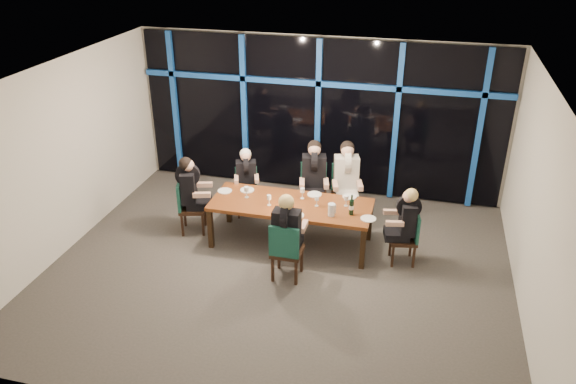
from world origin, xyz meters
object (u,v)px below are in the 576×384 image
object	(u,v)px
dining_table	(291,207)
diner_end_right	(406,215)
diner_far_left	(246,173)
diner_end_left	(191,184)
water_pitcher	(332,210)
chair_far_right	(345,189)
chair_end_right	(409,235)
diner_far_mid	(314,169)
diner_near_mid	(287,224)
chair_far_left	(247,188)
diner_far_right	(347,171)
wine_bottle	(351,207)
chair_far_mid	(313,188)
chair_near_mid	(286,249)
chair_end_left	(187,204)

from	to	relation	value
dining_table	diner_end_right	distance (m)	1.83
diner_far_left	diner_end_left	size ratio (longest dim) A/B	0.91
water_pitcher	chair_far_right	bearing A→B (deg)	114.03
chair_end_right	water_pitcher	bearing A→B (deg)	-94.06
diner_far_mid	diner_end_right	distance (m)	1.95
diner_near_mid	chair_far_left	bearing A→B (deg)	-55.76
diner_far_left	diner_far_mid	bearing A→B (deg)	-12.96
diner_far_left	diner_far_right	size ratio (longest dim) A/B	0.85
chair_end_right	diner_far_mid	bearing A→B (deg)	-132.28
diner_far_left	wine_bottle	size ratio (longest dim) A/B	2.51
dining_table	diner_far_mid	size ratio (longest dim) A/B	2.66
diner_end_left	diner_near_mid	xyz separation A→B (m)	(1.90, -0.93, 0.02)
diner_far_mid	chair_far_mid	bearing A→B (deg)	90.00
dining_table	diner_near_mid	bearing A→B (deg)	-79.36
dining_table	diner_far_mid	distance (m)	1.00
chair_end_right	chair_near_mid	distance (m)	1.96
chair_near_mid	diner_far_right	bearing A→B (deg)	-105.15
diner_far_right	diner_end_left	distance (m)	2.67
chair_far_mid	water_pitcher	xyz separation A→B (m)	(0.55, -1.27, 0.29)
diner_near_mid	diner_end_left	bearing A→B (deg)	-25.72
diner_end_right	wine_bottle	bearing A→B (deg)	-99.97
dining_table	water_pitcher	size ratio (longest dim) A/B	12.87
dining_table	diner_far_right	xyz separation A→B (m)	(0.74, 1.00, 0.29)
chair_end_right	diner_end_right	bearing A→B (deg)	-90.00
chair_far_mid	chair_far_right	bearing A→B (deg)	-6.45
diner_far_right	diner_near_mid	size ratio (longest dim) A/B	1.06
chair_end_left	wine_bottle	bearing A→B (deg)	-108.29
chair_far_left	water_pitcher	xyz separation A→B (m)	(1.75, -1.11, 0.37)
diner_far_left	diner_far_mid	xyz separation A→B (m)	(1.20, 0.14, 0.13)
chair_end_left	water_pitcher	distance (m)	2.54
chair_far_left	chair_end_left	world-z (taller)	chair_end_left
chair_near_mid	water_pitcher	world-z (taller)	chair_near_mid
chair_end_left	diner_far_right	bearing A→B (deg)	-84.24
chair_far_left	diner_far_mid	xyz separation A→B (m)	(1.22, 0.07, 0.48)
dining_table	chair_far_mid	size ratio (longest dim) A/B	2.59
dining_table	chair_far_left	bearing A→B (deg)	140.18
chair_far_left	chair_far_right	size ratio (longest dim) A/B	0.85
chair_far_right	chair_end_right	world-z (taller)	chair_far_right
chair_end_right	diner_near_mid	world-z (taller)	diner_near_mid
diner_end_left	diner_near_mid	bearing A→B (deg)	-132.52
chair_far_mid	wine_bottle	xyz separation A→B (m)	(0.83, -1.15, 0.32)
diner_far_mid	diner_end_left	size ratio (longest dim) A/B	1.07
chair_far_right	chair_near_mid	world-z (taller)	chair_far_right
diner_far_left	diner_far_mid	size ratio (longest dim) A/B	0.86
diner_far_left	diner_far_right	xyz separation A→B (m)	(1.76, 0.20, 0.15)
diner_far_mid	diner_end_right	xyz separation A→B (m)	(1.65, -1.04, -0.12)
chair_far_right	diner_far_right	distance (m)	0.41
chair_far_right	diner_end_left	xyz separation A→B (m)	(-2.44, -1.10, 0.33)
chair_far_mid	chair_end_left	bearing A→B (deg)	-164.55
wine_bottle	dining_table	bearing A→B (deg)	172.84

